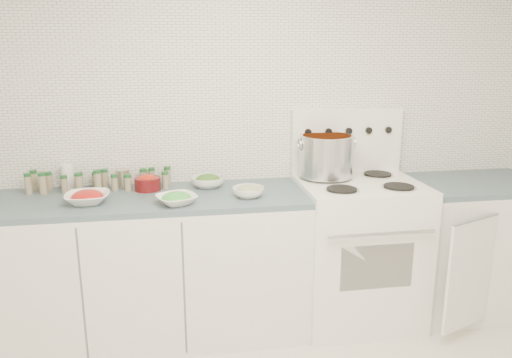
# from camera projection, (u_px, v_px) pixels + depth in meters

# --- Properties ---
(room_walls) EXTENTS (3.54, 3.04, 2.52)m
(room_walls) POSITION_uv_depth(u_px,v_px,m) (363.00, 102.00, 1.79)
(room_walls) COLOR white
(room_walls) RESTS_ON ground
(counter_left) EXTENTS (1.85, 0.62, 0.90)m
(counter_left) POSITION_uv_depth(u_px,v_px,m) (154.00, 267.00, 3.07)
(counter_left) COLOR white
(counter_left) RESTS_ON ground
(stove) EXTENTS (0.76, 0.70, 1.36)m
(stove) POSITION_uv_depth(u_px,v_px,m) (357.00, 246.00, 3.26)
(stove) COLOR white
(stove) RESTS_ON ground
(counter_right) EXTENTS (0.89, 0.78, 0.90)m
(counter_right) POSITION_uv_depth(u_px,v_px,m) (471.00, 245.00, 3.40)
(counter_right) COLOR white
(counter_right) RESTS_ON ground
(stock_pot) EXTENTS (0.37, 0.35, 0.27)m
(stock_pot) POSITION_uv_depth(u_px,v_px,m) (326.00, 154.00, 3.22)
(stock_pot) COLOR silver
(stock_pot) RESTS_ON stove
(bowl_tomato) EXTENTS (0.25, 0.25, 0.08)m
(bowl_tomato) POSITION_uv_depth(u_px,v_px,m) (87.00, 197.00, 2.81)
(bowl_tomato) COLOR white
(bowl_tomato) RESTS_ON counter_left
(bowl_snowpea) EXTENTS (0.29, 0.29, 0.07)m
(bowl_snowpea) POSITION_uv_depth(u_px,v_px,m) (177.00, 199.00, 2.80)
(bowl_snowpea) COLOR white
(bowl_snowpea) RESTS_ON counter_left
(bowl_broccoli) EXTENTS (0.27, 0.27, 0.09)m
(bowl_broccoli) POSITION_uv_depth(u_px,v_px,m) (208.00, 181.00, 3.15)
(bowl_broccoli) COLOR white
(bowl_broccoli) RESTS_ON counter_left
(bowl_zucchini) EXTENTS (0.21, 0.21, 0.08)m
(bowl_zucchini) POSITION_uv_depth(u_px,v_px,m) (248.00, 191.00, 2.94)
(bowl_zucchini) COLOR white
(bowl_zucchini) RESTS_ON counter_left
(bowl_pepper) EXTENTS (0.16, 0.16, 0.10)m
(bowl_pepper) POSITION_uv_depth(u_px,v_px,m) (148.00, 182.00, 3.08)
(bowl_pepper) COLOR #4E0D10
(bowl_pepper) RESTS_ON counter_left
(salt_canister) EXTENTS (0.09, 0.09, 0.15)m
(salt_canister) POSITION_uv_depth(u_px,v_px,m) (68.00, 177.00, 3.10)
(salt_canister) COLOR white
(salt_canister) RESTS_ON counter_left
(tin_can) EXTENTS (0.10, 0.10, 0.11)m
(tin_can) POSITION_uv_depth(u_px,v_px,m) (123.00, 178.00, 3.15)
(tin_can) COLOR #AFA494
(tin_can) RESTS_ON counter_left
(spice_cluster) EXTENTS (0.87, 0.16, 0.14)m
(spice_cluster) POSITION_uv_depth(u_px,v_px,m) (97.00, 181.00, 3.08)
(spice_cluster) COLOR gray
(spice_cluster) RESTS_ON counter_left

